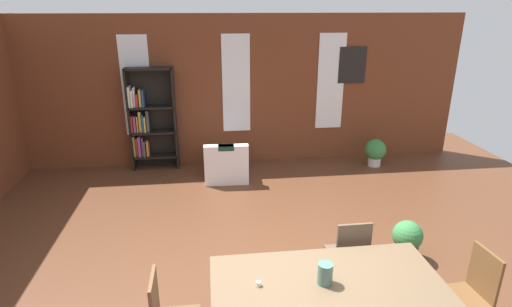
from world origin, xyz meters
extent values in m
plane|color=brown|center=(0.00, 0.00, 0.00)|extent=(11.31, 11.31, 0.00)
cube|color=brown|center=(0.00, 4.41, 1.48)|extent=(9.25, 0.12, 2.96)
cube|color=white|center=(-1.93, 4.34, 1.63)|extent=(0.55, 0.02, 1.93)
cube|color=white|center=(0.00, 4.34, 1.63)|extent=(0.55, 0.02, 1.93)
cube|color=white|center=(1.93, 4.34, 1.63)|extent=(0.55, 0.02, 1.93)
cube|color=brown|center=(0.43, -0.76, 0.74)|extent=(2.10, 1.07, 0.04)
cylinder|color=brown|center=(-0.52, -0.32, 0.36)|extent=(0.07, 0.07, 0.72)
cylinder|color=brown|center=(1.38, -0.32, 0.36)|extent=(0.07, 0.07, 0.72)
cylinder|color=#4C7266|center=(0.40, -0.76, 0.86)|extent=(0.14, 0.14, 0.20)
cylinder|color=silver|center=(-0.20, -0.73, 0.78)|extent=(0.04, 0.04, 0.04)
cube|color=brown|center=(1.78, -0.76, 0.45)|extent=(0.43, 0.43, 0.04)
cube|color=brown|center=(1.96, -0.74, 0.70)|extent=(0.06, 0.38, 0.50)
cylinder|color=brown|center=(1.95, -0.57, 0.21)|extent=(0.04, 0.04, 0.43)
cube|color=brown|center=(0.90, 0.08, 0.45)|extent=(0.41, 0.41, 0.04)
cube|color=brown|center=(0.91, -0.11, 0.70)|extent=(0.38, 0.03, 0.50)
cylinder|color=brown|center=(1.08, 0.26, 0.21)|extent=(0.04, 0.04, 0.43)
cylinder|color=brown|center=(0.72, 0.26, 0.21)|extent=(0.04, 0.04, 0.43)
cylinder|color=brown|center=(1.09, -0.10, 0.21)|extent=(0.04, 0.04, 0.43)
cylinder|color=brown|center=(0.73, -0.10, 0.21)|extent=(0.04, 0.04, 0.43)
cube|color=brown|center=(-1.10, -0.76, 0.70)|extent=(0.03, 0.38, 0.50)
cube|color=black|center=(-2.08, 4.16, 1.00)|extent=(0.04, 0.28, 2.01)
cube|color=black|center=(-1.22, 4.16, 1.00)|extent=(0.04, 0.28, 2.01)
cube|color=black|center=(-1.65, 4.29, 1.00)|extent=(0.90, 0.01, 2.01)
cube|color=black|center=(-1.65, 4.16, 0.25)|extent=(0.86, 0.28, 0.04)
cube|color=gold|center=(-2.04, 4.16, 0.48)|extent=(0.03, 0.15, 0.41)
cube|color=#B22D28|center=(-1.99, 4.16, 0.46)|extent=(0.05, 0.15, 0.38)
cube|color=#8C4C8C|center=(-1.94, 4.16, 0.48)|extent=(0.04, 0.22, 0.41)
cube|color=#8C4C8C|center=(-1.89, 4.16, 0.46)|extent=(0.03, 0.15, 0.38)
cube|color=#4C4C51|center=(-1.85, 4.16, 0.42)|extent=(0.04, 0.23, 0.30)
cube|color=orange|center=(-1.79, 4.16, 0.43)|extent=(0.04, 0.15, 0.31)
cube|color=black|center=(-1.65, 4.16, 0.75)|extent=(0.86, 0.28, 0.04)
cube|color=#B22D28|center=(-2.04, 4.16, 0.94)|extent=(0.04, 0.20, 0.33)
cube|color=#8C4C8C|center=(-1.99, 4.16, 0.93)|extent=(0.04, 0.21, 0.32)
cube|color=orange|center=(-1.94, 4.16, 0.93)|extent=(0.03, 0.18, 0.32)
cube|color=gold|center=(-1.89, 4.16, 0.97)|extent=(0.05, 0.15, 0.40)
cube|color=#284C8C|center=(-1.84, 4.16, 0.94)|extent=(0.03, 0.21, 0.34)
cube|color=gold|center=(-1.80, 4.16, 0.92)|extent=(0.03, 0.22, 0.30)
cube|color=#4C4C51|center=(-1.75, 4.16, 0.98)|extent=(0.05, 0.15, 0.42)
cube|color=black|center=(-1.65, 4.16, 1.25)|extent=(0.86, 0.28, 0.04)
cube|color=white|center=(-2.04, 4.16, 1.47)|extent=(0.04, 0.22, 0.39)
cube|color=white|center=(-1.99, 4.16, 1.43)|extent=(0.04, 0.23, 0.32)
cube|color=white|center=(-1.95, 4.16, 1.46)|extent=(0.03, 0.16, 0.37)
cube|color=#B22D28|center=(-1.90, 4.16, 1.39)|extent=(0.04, 0.22, 0.24)
cube|color=gold|center=(-1.85, 4.16, 1.44)|extent=(0.04, 0.17, 0.33)
cube|color=#284C8C|center=(-1.79, 4.16, 1.43)|extent=(0.03, 0.21, 0.32)
cube|color=black|center=(-1.65, 4.16, 1.99)|extent=(0.86, 0.28, 0.04)
cube|color=white|center=(-0.27, 3.50, 0.20)|extent=(0.82, 0.82, 0.40)
cube|color=white|center=(-0.28, 3.18, 0.57)|extent=(0.80, 0.18, 0.35)
cube|color=white|center=(0.07, 3.49, 0.48)|extent=(0.14, 0.72, 0.15)
cube|color=white|center=(-0.61, 3.51, 0.48)|extent=(0.14, 0.72, 0.15)
cube|color=#19382D|center=(-0.28, 3.18, 0.71)|extent=(0.28, 0.18, 0.08)
cylinder|color=silver|center=(2.76, 3.73, 0.09)|extent=(0.25, 0.25, 0.18)
sphere|color=#387F42|center=(2.76, 3.73, 0.35)|extent=(0.42, 0.42, 0.42)
cylinder|color=#9E6042|center=(1.89, 0.56, 0.09)|extent=(0.31, 0.31, 0.18)
sphere|color=#387F42|center=(1.89, 0.56, 0.34)|extent=(0.38, 0.38, 0.38)
cube|color=black|center=(2.35, 4.33, 1.96)|extent=(0.56, 0.03, 0.72)
camera|label=1|loc=(-0.58, -3.70, 3.10)|focal=28.60mm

